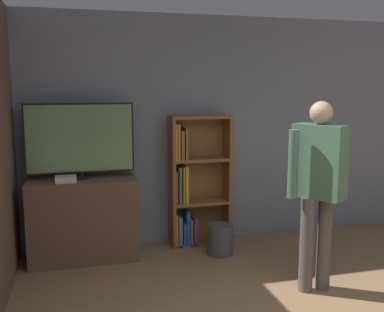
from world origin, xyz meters
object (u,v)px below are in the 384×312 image
object	(u,v)px
person	(318,180)
waste_bin	(220,239)
bookshelf	(194,185)
game_console	(66,179)
television	(80,140)

from	to	relation	value
person	waste_bin	bearing A→B (deg)	174.22
bookshelf	person	xyz separation A→B (m)	(0.77, -1.47, 0.32)
game_console	person	xyz separation A→B (m)	(2.21, -1.21, 0.12)
television	bookshelf	distance (m)	1.42
television	person	bearing A→B (deg)	-33.84
game_console	person	distance (m)	2.53
bookshelf	waste_bin	xyz separation A→B (m)	(0.20, -0.41, -0.55)
television	game_console	size ratio (longest dim) A/B	5.34
game_console	person	size ratio (longest dim) A/B	0.12
waste_bin	television	bearing A→B (deg)	168.21
bookshelf	waste_bin	distance (m)	0.72
game_console	bookshelf	distance (m)	1.48
television	waste_bin	distance (m)	1.90
game_console	bookshelf	xyz separation A→B (m)	(1.45, 0.26, -0.20)
game_console	waste_bin	world-z (taller)	game_console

